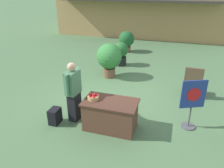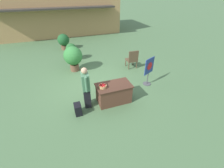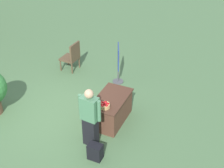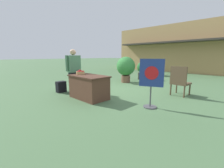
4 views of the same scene
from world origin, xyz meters
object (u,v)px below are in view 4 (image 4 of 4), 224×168
(potted_plant_near_right, at_px, (142,70))
(potted_plant_far_right, at_px, (156,66))
(display_table, at_px, (89,87))
(apple_basket, at_px, (80,72))
(poster_board, at_px, (151,81))
(person_visitor, at_px, (74,71))
(backpack, at_px, (61,87))
(patio_chair, at_px, (180,80))
(potted_plant_near_left, at_px, (126,67))

(potted_plant_near_right, bearing_deg, potted_plant_far_right, 97.24)
(display_table, distance_m, apple_basket, 0.62)
(poster_board, distance_m, potted_plant_far_right, 6.95)
(apple_basket, xyz_separation_m, poster_board, (2.35, 0.63, -0.10))
(apple_basket, relative_size, person_visitor, 0.18)
(display_table, xyz_separation_m, potted_plant_near_right, (-0.99, 4.65, 0.20))
(person_visitor, xyz_separation_m, backpack, (-0.42, -0.33, -0.61))
(person_visitor, height_order, potted_plant_far_right, person_visitor)
(patio_chair, xyz_separation_m, potted_plant_near_left, (-3.06, 0.81, 0.24))
(patio_chair, height_order, potted_plant_near_right, potted_plant_near_right)
(potted_plant_near_left, bearing_deg, potted_plant_near_right, 87.08)
(poster_board, height_order, potted_plant_far_right, poster_board)
(potted_plant_near_left, bearing_deg, backpack, -96.47)
(apple_basket, distance_m, potted_plant_near_left, 3.27)
(apple_basket, bearing_deg, person_visitor, 170.07)
(display_table, distance_m, patio_chair, 3.12)
(apple_basket, height_order, potted_plant_far_right, potted_plant_far_right)
(patio_chair, bearing_deg, backpack, 129.94)
(patio_chair, bearing_deg, apple_basket, 137.17)
(display_table, distance_m, potted_plant_near_right, 4.76)
(patio_chair, relative_size, potted_plant_far_right, 0.94)
(apple_basket, height_order, person_visitor, person_visitor)
(potted_plant_far_right, relative_size, potted_plant_near_right, 1.06)
(potted_plant_near_right, bearing_deg, poster_board, -54.30)
(person_visitor, xyz_separation_m, potted_plant_near_left, (-0.03, 3.11, -0.03))
(display_table, height_order, patio_chair, patio_chair)
(person_visitor, relative_size, potted_plant_near_right, 1.56)
(person_visitor, distance_m, potted_plant_near_left, 3.11)
(display_table, relative_size, apple_basket, 4.72)
(person_visitor, xyz_separation_m, poster_board, (2.94, 0.53, -0.10))
(poster_board, distance_m, patio_chair, 1.78)
(potted_plant_far_right, height_order, potted_plant_near_right, potted_plant_far_right)
(poster_board, bearing_deg, potted_plant_far_right, -177.19)
(poster_board, bearing_deg, backpack, -99.97)
(apple_basket, distance_m, potted_plant_far_right, 6.87)
(person_visitor, bearing_deg, apple_basket, -4.96)
(person_visitor, bearing_deg, potted_plant_near_left, 95.55)
(apple_basket, distance_m, patio_chair, 3.43)
(person_visitor, bearing_deg, potted_plant_far_right, 96.94)
(patio_chair, relative_size, potted_plant_near_right, 0.99)
(potted_plant_near_right, relative_size, potted_plant_near_left, 0.78)
(poster_board, bearing_deg, potted_plant_near_left, -155.29)
(backpack, distance_m, poster_board, 3.51)
(person_visitor, height_order, potted_plant_near_left, person_visitor)
(potted_plant_far_right, height_order, potted_plant_near_left, potted_plant_near_left)
(poster_board, relative_size, potted_plant_near_left, 0.98)
(poster_board, height_order, patio_chair, poster_board)
(patio_chair, distance_m, potted_plant_far_right, 5.49)
(patio_chair, relative_size, potted_plant_near_left, 0.78)
(apple_basket, distance_m, backpack, 1.21)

